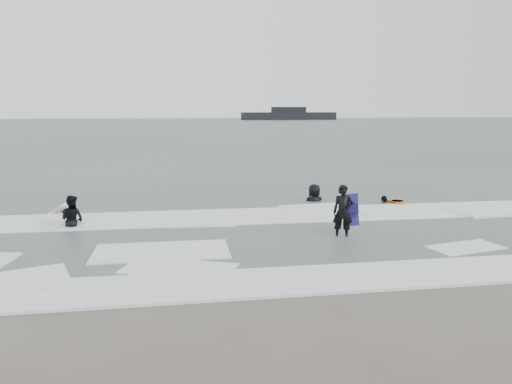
{
  "coord_description": "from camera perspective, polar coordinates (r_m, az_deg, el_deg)",
  "views": [
    {
      "loc": [
        -2.37,
        -11.03,
        3.87
      ],
      "look_at": [
        0.0,
        5.0,
        1.1
      ],
      "focal_mm": 35.0,
      "sensor_mm": 36.0,
      "label": 1
    }
  ],
  "objects": [
    {
      "name": "surfer_centre",
      "position": [
        15.14,
        9.82,
        -5.25
      ],
      "size": [
        0.68,
        0.54,
        1.64
      ],
      "primitive_type": "imported",
      "rotation": [
        0.0,
        0.0,
        -0.28
      ],
      "color": "black",
      "rests_on": "ground"
    },
    {
      "name": "surfer_wading",
      "position": [
        17.27,
        -20.21,
        -3.86
      ],
      "size": [
        0.99,
        0.92,
        1.63
      ],
      "primitive_type": "imported",
      "rotation": [
        0.0,
        0.0,
        2.65
      ],
      "color": "black",
      "rests_on": "ground"
    },
    {
      "name": "vessel_horizon",
      "position": [
        150.37,
        3.74,
        8.76
      ],
      "size": [
        28.0,
        5.0,
        3.8
      ],
      "color": "black",
      "rests_on": "ground"
    },
    {
      "name": "ground",
      "position": [
        11.93,
        3.56,
        -9.26
      ],
      "size": [
        320.0,
        320.0,
        0.0
      ],
      "primitive_type": "plane",
      "color": "brown",
      "rests_on": "ground"
    },
    {
      "name": "surfer_right_far",
      "position": [
        20.71,
        6.66,
        -1.14
      ],
      "size": [
        1.02,
        0.76,
        1.9
      ],
      "primitive_type": "imported",
      "rotation": [
        0.0,
        0.0,
        -2.97
      ],
      "color": "black",
      "rests_on": "ground"
    },
    {
      "name": "sea",
      "position": [
        91.14,
        -6.96,
        7.25
      ],
      "size": [
        320.0,
        320.0,
        0.0
      ],
      "primitive_type": "plane",
      "color": "#47544C",
      "rests_on": "ground"
    },
    {
      "name": "surfer_right_near",
      "position": [
        20.82,
        14.45,
        -1.32
      ],
      "size": [
        0.94,
        0.76,
        1.49
      ],
      "primitive_type": "imported",
      "rotation": [
        0.0,
        0.0,
        -2.61
      ],
      "color": "black",
      "rests_on": "ground"
    },
    {
      "name": "bodyboards",
      "position": [
        17.06,
        2.35,
        -1.71
      ],
      "size": [
        13.41,
        5.42,
        1.25
      ],
      "color": "#0F1049",
      "rests_on": "ground"
    },
    {
      "name": "surf_foam",
      "position": [
        15.4,
        0.71,
        -4.7
      ],
      "size": [
        30.03,
        9.06,
        0.09
      ],
      "color": "white",
      "rests_on": "ground"
    }
  ]
}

